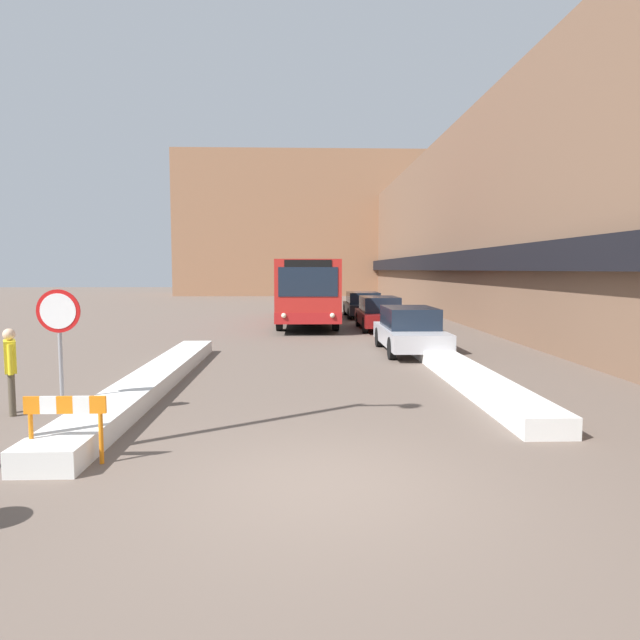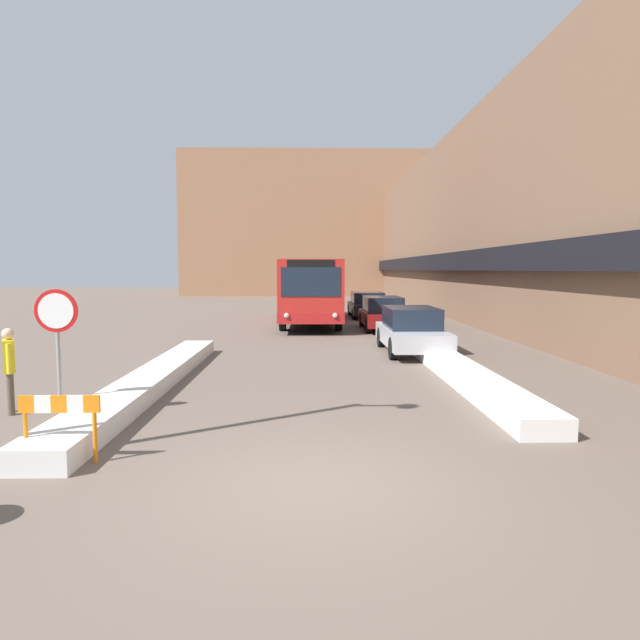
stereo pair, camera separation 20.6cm
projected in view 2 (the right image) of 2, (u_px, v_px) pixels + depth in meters
ground_plane at (315, 485)px, 7.02m from camera, size 160.00×160.00×0.00m
building_row_right at (495, 226)px, 30.68m from camera, size 5.50×60.00×10.04m
building_backdrop_far at (309, 226)px, 60.38m from camera, size 26.00×8.00×14.53m
snow_bank_left at (152, 379)px, 12.80m from camera, size 0.90×11.23×0.36m
snow_bank_right at (459, 370)px, 13.94m from camera, size 0.90×10.51×0.37m
city_bus at (310, 289)px, 28.11m from camera, size 2.71×11.48×3.07m
parked_car_front at (411, 330)px, 18.15m from camera, size 1.79×4.51×1.45m
parked_car_middle at (383, 313)px, 25.09m from camera, size 1.80×4.54×1.45m
parked_car_back at (367, 305)px, 31.76m from camera, size 1.94×4.69×1.39m
stop_sign at (57, 325)px, 10.04m from camera, size 0.76×0.08×2.30m
pedestrian at (9, 362)px, 10.41m from camera, size 0.37×0.47×1.58m
construction_barricade at (60, 415)px, 7.76m from camera, size 1.10×0.06×0.94m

